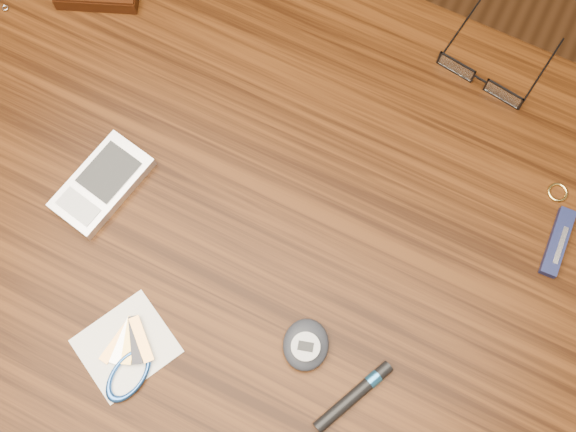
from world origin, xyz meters
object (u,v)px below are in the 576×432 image
object	(u,v)px
desk	(254,251)
notepad_keys	(128,360)
eyeglasses	(482,77)
pedometer	(306,345)
pocket_knife	(558,242)
pda_phone	(102,184)

from	to	relation	value
desk	notepad_keys	world-z (taller)	notepad_keys
eyeglasses	pedometer	bearing A→B (deg)	-97.30
desk	pocket_knife	bearing A→B (deg)	23.15
pedometer	eyeglasses	bearing A→B (deg)	82.70
eyeglasses	pocket_knife	xyz separation A→B (m)	(0.15, -0.15, -0.01)
pda_phone	pedometer	distance (m)	0.28
notepad_keys	desk	bearing A→B (deg)	76.10
pda_phone	pocket_knife	size ratio (longest dim) A/B	1.51
pocket_knife	eyeglasses	bearing A→B (deg)	135.19
pda_phone	pocket_knife	world-z (taller)	pda_phone
pedometer	desk	bearing A→B (deg)	141.08
eyeglasses	pedometer	xyz separation A→B (m)	(-0.05, -0.37, -0.00)
pda_phone	pocket_knife	xyz separation A→B (m)	(0.47, 0.16, -0.00)
notepad_keys	eyeglasses	bearing A→B (deg)	66.14
eyeglasses	pda_phone	world-z (taller)	eyeglasses
notepad_keys	pda_phone	bearing A→B (deg)	128.58
eyeglasses	pedometer	world-z (taller)	eyeglasses
eyeglasses	desk	bearing A→B (deg)	-119.76
eyeglasses	pda_phone	xyz separation A→B (m)	(-0.33, -0.31, -0.00)
notepad_keys	pocket_knife	xyz separation A→B (m)	(0.35, 0.31, 0.00)
pedometer	pocket_knife	bearing A→B (deg)	48.63
pda_phone	notepad_keys	distance (m)	0.19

